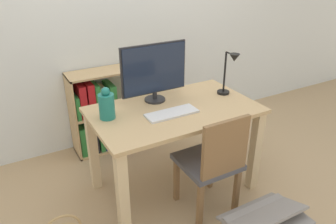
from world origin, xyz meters
The scene contains 9 objects.
ground_plane centered at (0.00, 0.00, 0.00)m, with size 10.00×10.00×0.00m, color tan.
wall_back centered at (0.00, 1.05, 1.30)m, with size 8.00×0.05×2.60m.
desk centered at (0.00, 0.00, 0.59)m, with size 1.24×0.74×0.72m.
monitor centered at (-0.06, 0.21, 0.97)m, with size 0.54×0.16×0.45m.
keyboard centered at (-0.07, -0.08, 0.73)m, with size 0.39×0.14×0.02m.
vase centered at (-0.49, 0.09, 0.82)m, with size 0.11×0.11×0.23m.
desk_lamp centered at (0.50, 0.00, 0.94)m, with size 0.10×0.19×0.36m.
chair centered at (0.10, -0.38, 0.44)m, with size 0.40×0.40×0.82m.
bookshelf centered at (-0.29, 0.87, 0.38)m, with size 0.91×0.28×0.80m.
Camera 1 is at (-1.12, -1.91, 1.77)m, focal length 35.00 mm.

